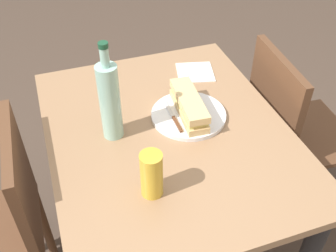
# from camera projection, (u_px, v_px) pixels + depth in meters

# --- Properties ---
(dining_table) EXTENTS (0.96, 0.77, 0.75)m
(dining_table) POSITION_uv_depth(u_px,v_px,m) (168.00, 159.00, 1.38)
(dining_table) COLOR #997251
(dining_table) RESTS_ON ground
(chair_far) EXTENTS (0.40, 0.40, 0.86)m
(chair_far) POSITION_uv_depth(u_px,v_px,m) (3.00, 226.00, 1.32)
(chair_far) COLOR brown
(chair_far) RESTS_ON ground
(chair_near) EXTENTS (0.43, 0.43, 0.86)m
(chair_near) POSITION_uv_depth(u_px,v_px,m) (288.00, 130.00, 1.68)
(chair_near) COLOR brown
(chair_near) RESTS_ON ground
(plate_near) EXTENTS (0.25, 0.25, 0.01)m
(plate_near) POSITION_uv_depth(u_px,v_px,m) (189.00, 115.00, 1.34)
(plate_near) COLOR white
(plate_near) RESTS_ON dining_table
(baguette_sandwich_near) EXTENTS (0.24, 0.09, 0.07)m
(baguette_sandwich_near) POSITION_uv_depth(u_px,v_px,m) (189.00, 105.00, 1.31)
(baguette_sandwich_near) COLOR #DBB77A
(baguette_sandwich_near) RESTS_ON plate_near
(knife_near) EXTENTS (0.18, 0.01, 0.01)m
(knife_near) POSITION_uv_depth(u_px,v_px,m) (173.00, 117.00, 1.31)
(knife_near) COLOR silver
(knife_near) RESTS_ON plate_near
(water_bottle) EXTENTS (0.07, 0.07, 0.33)m
(water_bottle) POSITION_uv_depth(u_px,v_px,m) (110.00, 101.00, 1.19)
(water_bottle) COLOR #99C6B7
(water_bottle) RESTS_ON dining_table
(beer_glass) EXTENTS (0.06, 0.06, 0.14)m
(beer_glass) POSITION_uv_depth(u_px,v_px,m) (152.00, 174.00, 1.05)
(beer_glass) COLOR gold
(beer_glass) RESTS_ON dining_table
(paper_napkin) EXTENTS (0.17, 0.17, 0.00)m
(paper_napkin) POSITION_uv_depth(u_px,v_px,m) (195.00, 72.00, 1.55)
(paper_napkin) COLOR white
(paper_napkin) RESTS_ON dining_table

